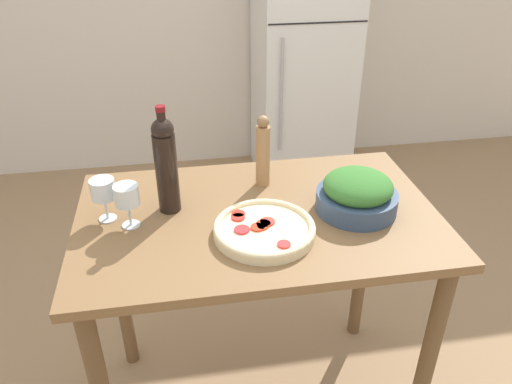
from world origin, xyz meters
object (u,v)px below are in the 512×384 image
(homemade_pizza, at_px, (263,229))
(wine_glass_near, at_px, (127,198))
(refrigerator, at_px, (303,67))
(wine_glass_far, at_px, (103,190))
(pepper_mill, at_px, (263,152))
(wine_bottle, at_px, (166,163))
(salad_bowl, at_px, (357,194))

(homemade_pizza, bearing_deg, wine_glass_near, 163.87)
(homemade_pizza, bearing_deg, refrigerator, 72.42)
(wine_glass_near, height_order, wine_glass_far, same)
(refrigerator, height_order, homemade_pizza, refrigerator)
(refrigerator, bearing_deg, pepper_mill, -108.82)
(wine_bottle, height_order, wine_glass_near, wine_bottle)
(wine_bottle, height_order, wine_glass_far, wine_bottle)
(salad_bowl, distance_m, homemade_pizza, 0.34)
(wine_glass_far, height_order, homemade_pizza, wine_glass_far)
(wine_glass_near, xyz_separation_m, salad_bowl, (0.72, -0.03, -0.04))
(pepper_mill, relative_size, salad_bowl, 0.99)
(wine_glass_far, distance_m, salad_bowl, 0.79)
(refrigerator, height_order, wine_glass_near, refrigerator)
(wine_bottle, relative_size, wine_glass_near, 2.51)
(wine_bottle, xyz_separation_m, wine_glass_far, (-0.20, -0.03, -0.06))
(wine_glass_near, xyz_separation_m, pepper_mill, (0.45, 0.19, 0.02))
(wine_bottle, relative_size, homemade_pizza, 1.15)
(pepper_mill, height_order, homemade_pizza, pepper_mill)
(pepper_mill, xyz_separation_m, salad_bowl, (0.27, -0.22, -0.06))
(salad_bowl, height_order, homemade_pizza, salad_bowl)
(wine_bottle, xyz_separation_m, wine_glass_near, (-0.12, -0.08, -0.07))
(refrigerator, xyz_separation_m, wine_glass_near, (-1.04, -1.91, 0.22))
(pepper_mill, bearing_deg, wine_glass_near, -157.16)
(refrigerator, relative_size, salad_bowl, 6.16)
(wine_bottle, relative_size, wine_glass_far, 2.51)
(wine_bottle, xyz_separation_m, pepper_mill, (0.33, 0.11, -0.04))
(wine_glass_near, bearing_deg, homemade_pizza, -16.13)
(refrigerator, relative_size, wine_glass_near, 11.39)
(salad_bowl, bearing_deg, wine_glass_near, 177.77)
(refrigerator, distance_m, pepper_mill, 1.83)
(refrigerator, relative_size, pepper_mill, 6.24)
(refrigerator, height_order, pepper_mill, refrigerator)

